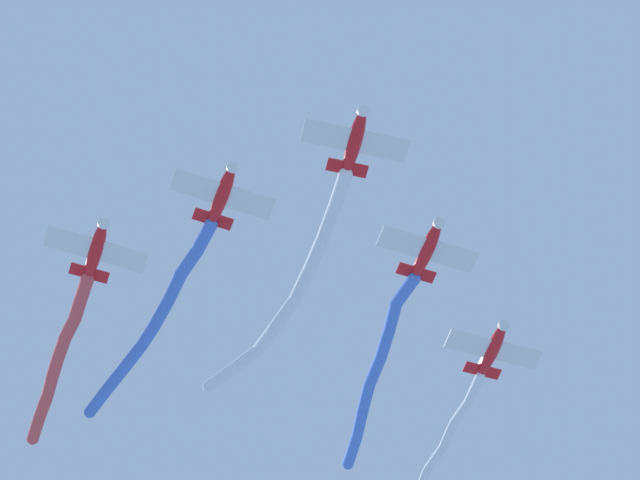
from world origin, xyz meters
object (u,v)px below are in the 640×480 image
at_px(airplane_lead, 355,140).
at_px(airplane_left_wing, 427,249).
at_px(airplane_slot, 493,349).
at_px(airplane_right_wing, 222,194).
at_px(airplane_trail, 96,249).

distance_m(airplane_lead, airplane_left_wing, 9.72).
relative_size(airplane_left_wing, airplane_slot, 1.00).
xyz_separation_m(airplane_lead, airplane_right_wing, (-8.61, -4.46, 0.30)).
bearing_deg(airplane_trail, airplane_lead, 45.54).
distance_m(airplane_slot, airplane_trail, 28.87).
distance_m(airplane_lead, airplane_right_wing, 9.70).
bearing_deg(airplane_right_wing, airplane_trail, -135.74).
xyz_separation_m(airplane_lead, airplane_left_wing, (-3.54, 9.05, 0.00)).
distance_m(airplane_lead, airplane_slot, 19.43).
bearing_deg(airplane_left_wing, airplane_lead, -49.99).
distance_m(airplane_left_wing, airplane_slot, 9.71).
xyz_separation_m(airplane_right_wing, airplane_slot, (1.52, 22.55, -0.60)).
distance_m(airplane_lead, airplane_trail, 19.41).
height_order(airplane_left_wing, airplane_trail, same).
bearing_deg(airplane_left_wing, airplane_trail, -108.64).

